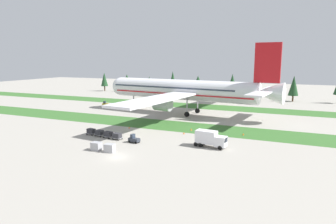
{
  "coord_description": "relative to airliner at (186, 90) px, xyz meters",
  "views": [
    {
      "loc": [
        31.59,
        -47.75,
        18.92
      ],
      "look_at": [
        -2.22,
        29.94,
        4.0
      ],
      "focal_mm": 32.3,
      "sensor_mm": 36.0,
      "label": 1
    }
  ],
  "objects": [
    {
      "name": "cargo_dolly_third",
      "position": [
        -9.25,
        -37.0,
        -7.56
      ],
      "size": [
        2.4,
        1.81,
        1.55
      ],
      "rotation": [
        0.0,
        0.0,
        -1.72
      ],
      "color": "#A3A3A8",
      "rests_on": "ground"
    },
    {
      "name": "grass_strip_near",
      "position": [
        3.75,
        -18.69,
        -8.48
      ],
      "size": [
        320.0,
        12.9,
        0.01
      ],
      "primitive_type": "cube",
      "color": "#336028",
      "rests_on": "ground"
    },
    {
      "name": "taxiway_marker_1",
      "position": [
        9.15,
        -26.51,
        -8.23
      ],
      "size": [
        0.44,
        0.44,
        0.51
      ],
      "primitive_type": "cone",
      "color": "orange",
      "rests_on": "ground"
    },
    {
      "name": "distant_tree_line",
      "position": [
        6.21,
        51.57,
        -1.4
      ],
      "size": [
        154.72,
        10.26,
        12.65
      ],
      "color": "#4C3823",
      "rests_on": "ground"
    },
    {
      "name": "cargo_dolly_second",
      "position": [
        -6.38,
        -37.43,
        -7.56
      ],
      "size": [
        2.4,
        1.81,
        1.55
      ],
      "rotation": [
        0.0,
        0.0,
        -1.72
      ],
      "color": "#A3A3A8",
      "rests_on": "ground"
    },
    {
      "name": "cargo_dolly_lead",
      "position": [
        -3.52,
        -37.86,
        -7.56
      ],
      "size": [
        2.4,
        1.81,
        1.55
      ],
      "rotation": [
        0.0,
        0.0,
        -1.72
      ],
      "color": "#A3A3A8",
      "rests_on": "ground"
    },
    {
      "name": "cargo_dolly_fourth",
      "position": [
        -12.12,
        -36.57,
        -7.56
      ],
      "size": [
        2.4,
        1.81,
        1.55
      ],
      "rotation": [
        0.0,
        0.0,
        -1.72
      ],
      "color": "#A3A3A8",
      "rests_on": "ground"
    },
    {
      "name": "airliner",
      "position": [
        0.0,
        0.0,
        0.0
      ],
      "size": [
        63.33,
        78.29,
        23.66
      ],
      "rotation": [
        0.0,
        0.0,
        1.45
      ],
      "color": "silver",
      "rests_on": "ground"
    },
    {
      "name": "ground_plane",
      "position": [
        3.75,
        -49.14,
        -8.48
      ],
      "size": [
        400.0,
        400.0,
        0.0
      ],
      "primitive_type": "plane",
      "color": "gray"
    },
    {
      "name": "catering_truck",
      "position": [
        18.44,
        -35.13,
        -6.53
      ],
      "size": [
        7.17,
        3.07,
        3.58
      ],
      "rotation": [
        0.0,
        0.0,
        -1.68
      ],
      "color": "silver",
      "rests_on": "ground"
    },
    {
      "name": "taxiway_marker_0",
      "position": [
        23.25,
        -21.61,
        -8.23
      ],
      "size": [
        0.44,
        0.44,
        0.52
      ],
      "primitive_type": "cone",
      "color": "orange",
      "rests_on": "ground"
    },
    {
      "name": "ground_crew_marshaller",
      "position": [
        18.73,
        -32.5,
        -7.54
      ],
      "size": [
        0.36,
        0.53,
        1.74
      ],
      "rotation": [
        0.0,
        0.0,
        1.92
      ],
      "color": "black",
      "rests_on": "ground"
    },
    {
      "name": "taxiway_marker_2",
      "position": [
        -7.05,
        -26.45,
        -8.26
      ],
      "size": [
        0.44,
        0.44,
        0.46
      ],
      "primitive_type": "cone",
      "color": "orange",
      "rests_on": "ground"
    },
    {
      "name": "uld_container_0",
      "position": [
        -2.83,
        -46.86,
        -7.62
      ],
      "size": [
        2.0,
        1.61,
        1.73
      ],
      "primitive_type": "cube",
      "rotation": [
        0.0,
        0.0,
        0.0
      ],
      "color": "#A3A3A8",
      "rests_on": "ground"
    },
    {
      "name": "taxiway_marker_3",
      "position": [
        9.53,
        -21.96,
        -8.21
      ],
      "size": [
        0.44,
        0.44,
        0.55
      ],
      "primitive_type": "cone",
      "color": "orange",
      "rests_on": "ground"
    },
    {
      "name": "baggage_tug",
      "position": [
        1.45,
        -38.61,
        -7.67
      ],
      "size": [
        2.76,
        1.67,
        1.97
      ],
      "rotation": [
        0.0,
        0.0,
        -1.72
      ],
      "color": "#2D333D",
      "rests_on": "ground"
    },
    {
      "name": "pushback_tractor",
      "position": [
        -36.58,
        4.34,
        -7.67
      ],
      "size": [
        2.73,
        1.6,
        1.97
      ],
      "rotation": [
        0.0,
        0.0,
        4.59
      ],
      "color": "yellow",
      "rests_on": "ground"
    },
    {
      "name": "grass_strip_far",
      "position": [
        3.75,
        19.12,
        -8.48
      ],
      "size": [
        320.0,
        12.9,
        0.01
      ],
      "primitive_type": "cube",
      "color": "#336028",
      "rests_on": "ground"
    },
    {
      "name": "uld_container_1",
      "position": [
        0.41,
        -46.77,
        -7.63
      ],
      "size": [
        2.18,
        1.83,
        1.7
      ],
      "primitive_type": "cube",
      "rotation": [
        0.0,
        0.0,
        0.12
      ],
      "color": "#A3A3A8",
      "rests_on": "ground"
    }
  ]
}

